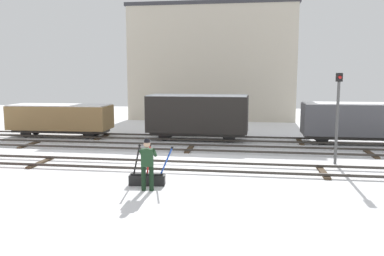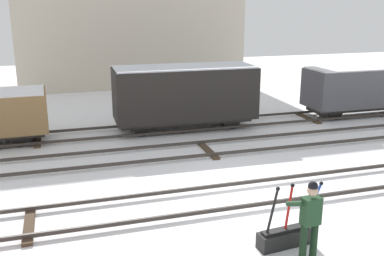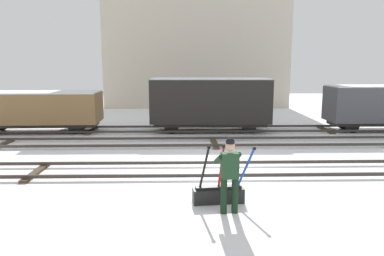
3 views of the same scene
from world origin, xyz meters
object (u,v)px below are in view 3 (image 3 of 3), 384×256
at_px(switch_lever_frame, 219,193).
at_px(freight_car_mid_siding, 210,101).
at_px(freight_car_near_switch, 36,108).
at_px(rail_worker, 229,171).

bearing_deg(switch_lever_frame, freight_car_mid_siding, 81.16).
distance_m(switch_lever_frame, freight_car_near_switch, 12.58).
bearing_deg(rail_worker, freight_car_near_switch, 122.56).
bearing_deg(freight_car_near_switch, freight_car_mid_siding, -1.50).
relative_size(rail_worker, freight_car_near_switch, 0.28).
relative_size(freight_car_near_switch, freight_car_mid_siding, 1.06).
distance_m(rail_worker, freight_car_mid_siding, 10.30).
height_order(freight_car_near_switch, freight_car_mid_siding, freight_car_mid_siding).
relative_size(switch_lever_frame, rail_worker, 0.89).
xyz_separation_m(switch_lever_frame, freight_car_near_switch, (-8.02, 9.65, 0.93)).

